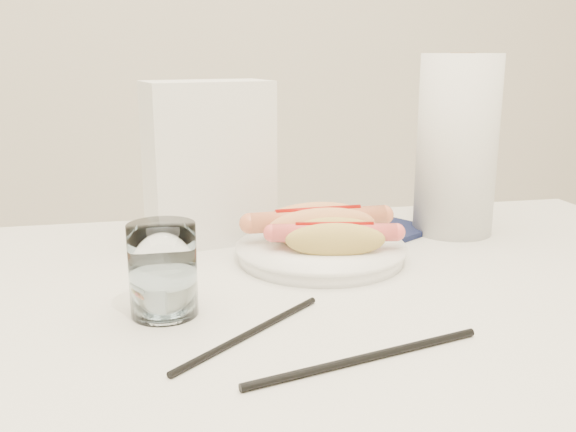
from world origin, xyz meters
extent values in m
cube|color=silver|center=(0.00, 0.00, 0.73)|extent=(1.20, 0.80, 0.04)
cylinder|color=silver|center=(0.54, 0.34, 0.35)|extent=(0.04, 0.04, 0.71)
cylinder|color=white|center=(0.05, 0.13, 0.76)|extent=(0.24, 0.24, 0.02)
ellipsoid|color=#F09E60|center=(0.05, 0.14, 0.79)|extent=(0.16, 0.05, 0.05)
ellipsoid|color=#F09E60|center=(0.05, 0.17, 0.79)|extent=(0.16, 0.05, 0.05)
ellipsoid|color=#F09E60|center=(0.05, 0.15, 0.78)|extent=(0.14, 0.06, 0.03)
cylinder|color=#D6734B|center=(0.05, 0.15, 0.80)|extent=(0.19, 0.04, 0.03)
cylinder|color=#990A05|center=(0.05, 0.15, 0.81)|extent=(0.12, 0.01, 0.01)
ellipsoid|color=gold|center=(0.06, 0.09, 0.79)|extent=(0.13, 0.06, 0.04)
ellipsoid|color=gold|center=(0.06, 0.11, 0.79)|extent=(0.13, 0.06, 0.04)
ellipsoid|color=gold|center=(0.06, 0.10, 0.78)|extent=(0.12, 0.07, 0.02)
cylinder|color=#EC5753|center=(0.06, 0.10, 0.80)|extent=(0.17, 0.05, 0.02)
cylinder|color=#990A05|center=(0.06, 0.10, 0.81)|extent=(0.10, 0.03, 0.01)
cylinder|color=silver|center=(-0.16, -0.02, 0.80)|extent=(0.07, 0.07, 0.10)
cylinder|color=black|center=(-0.08, -0.09, 0.75)|extent=(0.17, 0.15, 0.01)
cylinder|color=black|center=(0.02, -0.17, 0.75)|extent=(0.24, 0.07, 0.01)
cube|color=silver|center=(-0.09, 0.26, 0.87)|extent=(0.19, 0.13, 0.24)
cube|color=#111738|center=(0.16, 0.25, 0.75)|extent=(0.22, 0.22, 0.01)
cylinder|color=silver|center=(0.29, 0.23, 0.89)|extent=(0.15, 0.15, 0.28)
camera|label=1|loc=(-0.16, -0.68, 1.03)|focal=39.79mm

